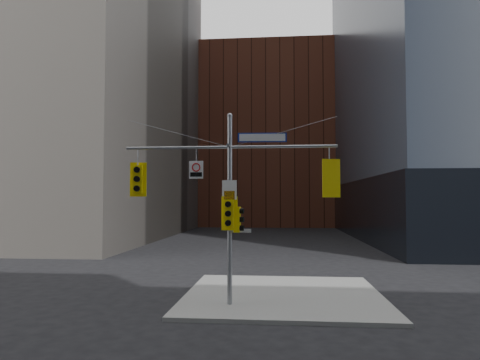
% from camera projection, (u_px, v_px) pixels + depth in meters
% --- Properties ---
extents(ground, '(160.00, 160.00, 0.00)m').
position_uv_depth(ground, '(223.00, 324.00, 13.84)').
color(ground, black).
rests_on(ground, ground).
extents(sidewalk_corner, '(8.00, 8.00, 0.15)m').
position_uv_depth(sidewalk_corner, '(283.00, 295.00, 17.65)').
color(sidewalk_corner, gray).
rests_on(sidewalk_corner, ground).
extents(brick_midrise, '(26.00, 20.00, 28.00)m').
position_uv_depth(brick_midrise, '(268.00, 141.00, 72.20)').
color(brick_midrise, brown).
rests_on(brick_midrise, ground).
extents(signal_assembly, '(8.00, 0.80, 7.30)m').
position_uv_depth(signal_assembly, '(230.00, 189.00, 16.03)').
color(signal_assembly, gray).
rests_on(signal_assembly, ground).
extents(traffic_light_west_arm, '(0.63, 0.56, 1.33)m').
position_uv_depth(traffic_light_west_arm, '(138.00, 179.00, 16.38)').
color(traffic_light_west_arm, yellow).
rests_on(traffic_light_west_arm, ground).
extents(traffic_light_east_arm, '(0.66, 0.60, 1.40)m').
position_uv_depth(traffic_light_east_arm, '(330.00, 178.00, 15.72)').
color(traffic_light_east_arm, yellow).
rests_on(traffic_light_east_arm, ground).
extents(traffic_light_pole_side, '(0.39, 0.33, 0.95)m').
position_uv_depth(traffic_light_pole_side, '(238.00, 220.00, 15.95)').
color(traffic_light_pole_side, yellow).
rests_on(traffic_light_pole_side, ground).
extents(traffic_light_pole_front, '(0.61, 0.48, 1.27)m').
position_uv_depth(traffic_light_pole_front, '(229.00, 213.00, 15.72)').
color(traffic_light_pole_front, yellow).
rests_on(traffic_light_pole_front, ground).
extents(street_sign_blade, '(1.83, 0.13, 0.36)m').
position_uv_depth(street_sign_blade, '(262.00, 137.00, 16.01)').
color(street_sign_blade, navy).
rests_on(street_sign_blade, ground).
extents(regulatory_sign_arm, '(0.54, 0.07, 0.67)m').
position_uv_depth(regulatory_sign_arm, '(196.00, 169.00, 16.16)').
color(regulatory_sign_arm, silver).
rests_on(regulatory_sign_arm, ground).
extents(regulatory_sign_pole, '(0.55, 0.08, 0.72)m').
position_uv_depth(regulatory_sign_pole, '(229.00, 190.00, 15.91)').
color(regulatory_sign_pole, silver).
rests_on(regulatory_sign_pole, ground).
extents(street_blade_ew, '(0.71, 0.12, 0.14)m').
position_uv_depth(street_blade_ew, '(242.00, 231.00, 15.93)').
color(street_blade_ew, silver).
rests_on(street_blade_ew, ground).
extents(street_blade_ns, '(0.11, 0.71, 0.14)m').
position_uv_depth(street_blade_ns, '(231.00, 230.00, 16.41)').
color(street_blade_ns, '#145926').
rests_on(street_blade_ns, ground).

